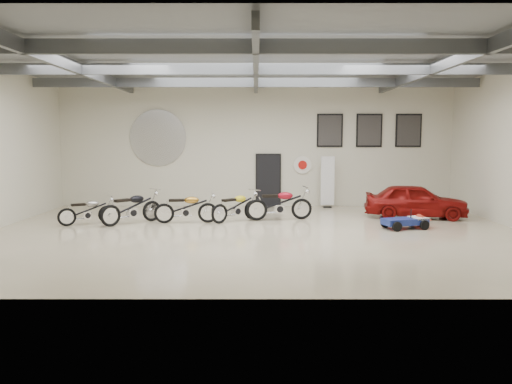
{
  "coord_description": "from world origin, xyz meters",
  "views": [
    {
      "loc": [
        0.02,
        -14.45,
        2.81
      ],
      "look_at": [
        0.0,
        1.2,
        1.1
      ],
      "focal_mm": 35.0,
      "sensor_mm": 36.0,
      "label": 1
    }
  ],
  "objects_px": {
    "go_kart": "(409,219)",
    "motorcycle_black": "(132,207)",
    "motorcycle_silver": "(87,210)",
    "motorcycle_gold": "(186,207)",
    "motorcycle_red": "(279,203)",
    "motorcycle_yellow": "(236,206)",
    "vintage_car": "(416,201)",
    "banner_stand": "(328,183)"
  },
  "relations": [
    {
      "from": "banner_stand",
      "to": "go_kart",
      "type": "bearing_deg",
      "value": -72.14
    },
    {
      "from": "motorcycle_yellow",
      "to": "banner_stand",
      "type": "bearing_deg",
      "value": 1.55
    },
    {
      "from": "go_kart",
      "to": "motorcycle_black",
      "type": "bearing_deg",
      "value": 158.11
    },
    {
      "from": "banner_stand",
      "to": "motorcycle_black",
      "type": "relative_size",
      "value": 0.93
    },
    {
      "from": "motorcycle_silver",
      "to": "motorcycle_gold",
      "type": "relative_size",
      "value": 0.88
    },
    {
      "from": "motorcycle_silver",
      "to": "motorcycle_gold",
      "type": "xyz_separation_m",
      "value": [
        3.16,
        0.29,
        0.07
      ]
    },
    {
      "from": "banner_stand",
      "to": "motorcycle_red",
      "type": "bearing_deg",
      "value": -128.04
    },
    {
      "from": "motorcycle_silver",
      "to": "motorcycle_red",
      "type": "bearing_deg",
      "value": -20.25
    },
    {
      "from": "motorcycle_yellow",
      "to": "vintage_car",
      "type": "height_order",
      "value": "vintage_car"
    },
    {
      "from": "motorcycle_silver",
      "to": "go_kart",
      "type": "height_order",
      "value": "motorcycle_silver"
    },
    {
      "from": "go_kart",
      "to": "vintage_car",
      "type": "xyz_separation_m",
      "value": [
        0.88,
        2.15,
        0.29
      ]
    },
    {
      "from": "motorcycle_red",
      "to": "motorcycle_gold",
      "type": "bearing_deg",
      "value": -177.73
    },
    {
      "from": "motorcycle_yellow",
      "to": "vintage_car",
      "type": "relative_size",
      "value": 0.57
    },
    {
      "from": "vintage_car",
      "to": "motorcycle_black",
      "type": "bearing_deg",
      "value": 107.88
    },
    {
      "from": "motorcycle_silver",
      "to": "motorcycle_yellow",
      "type": "bearing_deg",
      "value": -20.94
    },
    {
      "from": "motorcycle_gold",
      "to": "motorcycle_red",
      "type": "relative_size",
      "value": 0.91
    },
    {
      "from": "motorcycle_black",
      "to": "vintage_car",
      "type": "distance_m",
      "value": 9.77
    },
    {
      "from": "motorcycle_silver",
      "to": "go_kart",
      "type": "bearing_deg",
      "value": -32.55
    },
    {
      "from": "motorcycle_silver",
      "to": "motorcycle_red",
      "type": "distance_m",
      "value": 6.34
    },
    {
      "from": "vintage_car",
      "to": "motorcycle_gold",
      "type": "bearing_deg",
      "value": 108.45
    },
    {
      "from": "banner_stand",
      "to": "motorcycle_black",
      "type": "height_order",
      "value": "banner_stand"
    },
    {
      "from": "motorcycle_gold",
      "to": "go_kart",
      "type": "relative_size",
      "value": 1.21
    },
    {
      "from": "banner_stand",
      "to": "motorcycle_silver",
      "type": "height_order",
      "value": "banner_stand"
    },
    {
      "from": "motorcycle_black",
      "to": "banner_stand",
      "type": "bearing_deg",
      "value": -14.81
    },
    {
      "from": "motorcycle_black",
      "to": "vintage_car",
      "type": "bearing_deg",
      "value": -36.13
    },
    {
      "from": "motorcycle_silver",
      "to": "go_kart",
      "type": "distance_m",
      "value": 10.24
    },
    {
      "from": "motorcycle_black",
      "to": "motorcycle_yellow",
      "type": "distance_m",
      "value": 3.43
    },
    {
      "from": "banner_stand",
      "to": "motorcycle_silver",
      "type": "xyz_separation_m",
      "value": [
        -8.34,
        -3.99,
        -0.53
      ]
    },
    {
      "from": "motorcycle_silver",
      "to": "go_kart",
      "type": "xyz_separation_m",
      "value": [
        10.22,
        -0.7,
        -0.16
      ]
    },
    {
      "from": "motorcycle_silver",
      "to": "motorcycle_black",
      "type": "distance_m",
      "value": 1.42
    },
    {
      "from": "motorcycle_black",
      "to": "motorcycle_red",
      "type": "distance_m",
      "value": 4.92
    },
    {
      "from": "banner_stand",
      "to": "motorcycle_black",
      "type": "bearing_deg",
      "value": -154.9
    },
    {
      "from": "go_kart",
      "to": "vintage_car",
      "type": "relative_size",
      "value": 0.48
    },
    {
      "from": "motorcycle_red",
      "to": "motorcycle_silver",
      "type": "bearing_deg",
      "value": 179.19
    },
    {
      "from": "motorcycle_silver",
      "to": "motorcycle_gold",
      "type": "height_order",
      "value": "motorcycle_gold"
    },
    {
      "from": "motorcycle_silver",
      "to": "vintage_car",
      "type": "xyz_separation_m",
      "value": [
        11.09,
        1.45,
        0.13
      ]
    },
    {
      "from": "motorcycle_black",
      "to": "motorcycle_gold",
      "type": "relative_size",
      "value": 1.05
    },
    {
      "from": "motorcycle_black",
      "to": "go_kart",
      "type": "xyz_separation_m",
      "value": [
        8.81,
        -0.84,
        -0.25
      ]
    },
    {
      "from": "motorcycle_gold",
      "to": "motorcycle_yellow",
      "type": "distance_m",
      "value": 1.67
    },
    {
      "from": "motorcycle_gold",
      "to": "motorcycle_silver",
      "type": "bearing_deg",
      "value": -179.67
    },
    {
      "from": "motorcycle_gold",
      "to": "vintage_car",
      "type": "distance_m",
      "value": 8.01
    },
    {
      "from": "banner_stand",
      "to": "go_kart",
      "type": "distance_m",
      "value": 5.09
    }
  ]
}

